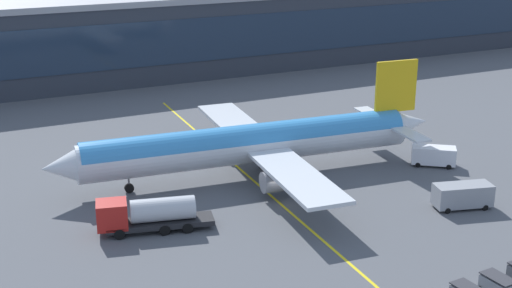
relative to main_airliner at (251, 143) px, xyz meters
The scene contains 8 objects.
ground_plane 8.74m from the main_airliner, 93.60° to the right, with size 700.00×700.00×0.00m, color #515459.
apron_lead_in_line 7.01m from the main_airliner, 95.42° to the right, with size 0.30×80.00×0.01m, color yellow.
terminal_building 56.88m from the main_airliner, 73.59° to the left, with size 200.46×19.86×14.30m.
main_airliner is the anchor object (origin of this frame).
fuel_tanker 17.26m from the main_airliner, 149.68° to the right, with size 11.09×4.91×3.25m.
crew_van 21.64m from the main_airliner, 16.21° to the right, with size 5.26×4.67×2.30m.
lavatory_truck 23.07m from the main_airliner, 48.00° to the right, with size 6.19×3.69×2.50m.
baggage_cart_3 32.15m from the main_airliner, 78.00° to the right, with size 1.81×2.77×1.48m.
Camera 1 is at (-30.94, -59.26, 28.93)m, focal length 49.36 mm.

